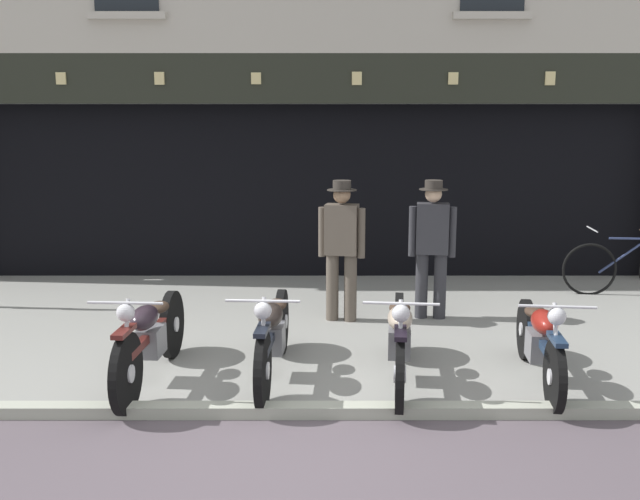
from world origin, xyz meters
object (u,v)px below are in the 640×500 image
leaning_bicycle (626,267)px  shopkeeper_center (430,243)px  motorcycle_center (397,337)px  motorcycle_center_left (271,334)px  motorcycle_center_right (538,340)px  salesman_left (339,244)px  advert_board_far (541,152)px  motorcycle_left (148,337)px  advert_board_near (456,159)px

leaning_bicycle → shopkeeper_center: bearing=116.8°
motorcycle_center → shopkeeper_center: size_ratio=1.23×
motorcycle_center_left → motorcycle_center_right: size_ratio=1.08×
salesman_left → advert_board_far: advert_board_far is taller
leaning_bicycle → motorcycle_left: bearing=125.1°
motorcycle_center_left → salesman_left: salesman_left is taller
advert_board_near → motorcycle_left: bearing=-128.5°
salesman_left → leaning_bicycle: size_ratio=0.96×
salesman_left → advert_board_far: size_ratio=1.59×
motorcycle_left → salesman_left: size_ratio=1.24×
leaning_bicycle → motorcycle_center: bearing=138.5°
motorcycle_center_left → advert_board_far: 6.04m
motorcycle_left → advert_board_near: advert_board_near is taller
shopkeeper_center → motorcycle_center_left: bearing=56.6°
motorcycle_center_left → shopkeeper_center: size_ratio=1.26×
advert_board_far → motorcycle_center_right: bearing=-106.7°
motorcycle_center → motorcycle_center_right: bearing=-175.3°
motorcycle_left → motorcycle_center_right: (3.54, -0.02, -0.02)m
salesman_left → motorcycle_left: bearing=61.3°
salesman_left → motorcycle_center: bearing=115.7°
advert_board_near → advert_board_far: bearing=-0.0°
motorcycle_center → salesman_left: salesman_left is taller
motorcycle_center_right → advert_board_near: 4.80m
motorcycle_center_right → salesman_left: 2.75m
motorcycle_center → advert_board_near: 4.96m
motorcycle_center_left → shopkeeper_center: shopkeeper_center is taller
motorcycle_center_left → advert_board_near: advert_board_near is taller
motorcycle_center → shopkeeper_center: shopkeeper_center is taller
motorcycle_center_left → salesman_left: 2.11m
advert_board_near → salesman_left: bearing=-126.1°
leaning_bicycle → motorcycle_center_left: bearing=129.7°
motorcycle_center_left → motorcycle_center_right: bearing=-180.0°
advert_board_far → shopkeeper_center: bearing=-129.9°
motorcycle_center → advert_board_far: 5.47m
motorcycle_center_right → shopkeeper_center: bearing=-67.0°
salesman_left → shopkeeper_center: 1.09m
motorcycle_left → salesman_left: bearing=-128.0°
motorcycle_left → motorcycle_center_left: 1.11m
shopkeeper_center → advert_board_far: bearing=-122.1°
motorcycle_center → motorcycle_left: bearing=6.2°
motorcycle_center → advert_board_near: (1.38, 4.56, 1.36)m
motorcycle_left → advert_board_far: advert_board_far is taller
motorcycle_center → leaning_bicycle: (3.49, 3.25, -0.04)m
motorcycle_center → motorcycle_center_right: (1.27, -0.03, -0.02)m
salesman_left → motorcycle_center_left: bearing=82.9°
motorcycle_center_right → motorcycle_left: bearing=5.8°
advert_board_near → leaning_bicycle: 2.86m
motorcycle_center_left → shopkeeper_center: (1.78, 2.03, 0.50)m
motorcycle_left → advert_board_near: (3.64, 4.57, 1.36)m
motorcycle_left → motorcycle_center_left: bearing=-170.9°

